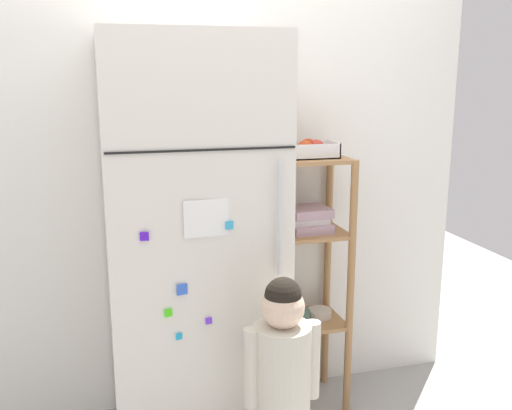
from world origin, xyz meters
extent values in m
cube|color=silver|center=(0.00, 0.36, 1.16)|extent=(2.58, 0.03, 2.31)
cube|color=silver|center=(-0.17, 0.02, 0.91)|extent=(0.72, 0.62, 1.81)
cube|color=black|center=(-0.17, -0.29, 1.38)|extent=(0.70, 0.01, 0.01)
cylinder|color=silver|center=(0.11, -0.31, 1.10)|extent=(0.02, 0.02, 0.45)
cube|color=white|center=(-0.17, -0.29, 1.12)|extent=(0.17, 0.01, 0.14)
cube|color=#5117CE|center=(-0.40, -0.30, 1.07)|extent=(0.03, 0.01, 0.03)
cube|color=blue|center=(0.00, -0.30, 0.60)|extent=(0.04, 0.02, 0.04)
cube|color=#1DA7E2|center=(-0.28, -0.30, 0.66)|extent=(0.03, 0.02, 0.02)
cube|color=#3FE416|center=(-0.32, -0.30, 0.76)|extent=(0.03, 0.02, 0.03)
cube|color=#35A7D7|center=(-0.08, -0.30, 1.09)|extent=(0.03, 0.01, 0.03)
cube|color=#7237EF|center=(-0.17, -0.30, 0.71)|extent=(0.03, 0.01, 0.02)
cube|color=blue|center=(-0.27, -0.30, 0.85)|extent=(0.04, 0.02, 0.04)
cylinder|color=beige|center=(0.08, -0.48, 0.56)|extent=(0.22, 0.22, 0.36)
sphere|color=beige|center=(0.08, -0.42, 0.73)|extent=(0.10, 0.10, 0.10)
sphere|color=beige|center=(0.08, -0.48, 0.81)|extent=(0.16, 0.16, 0.16)
sphere|color=black|center=(0.08, -0.48, 0.86)|extent=(0.14, 0.14, 0.14)
cylinder|color=beige|center=(-0.04, -0.48, 0.59)|extent=(0.06, 0.06, 0.31)
cylinder|color=beige|center=(0.19, -0.48, 0.59)|extent=(0.06, 0.06, 0.31)
cylinder|color=#9E7247|center=(0.26, 0.02, 0.63)|extent=(0.04, 0.04, 1.26)
cylinder|color=#9E7247|center=(0.58, 0.02, 0.63)|extent=(0.04, 0.04, 1.26)
cylinder|color=#9E7247|center=(0.26, 0.31, 0.63)|extent=(0.04, 0.04, 1.26)
cylinder|color=#9E7247|center=(0.58, 0.31, 0.63)|extent=(0.04, 0.04, 1.26)
cube|color=#9E7247|center=(0.42, 0.17, 1.26)|extent=(0.33, 0.31, 0.02)
cube|color=#9E7247|center=(0.42, 0.17, 0.90)|extent=(0.33, 0.31, 0.02)
cube|color=#9E7247|center=(0.42, 0.17, 0.44)|extent=(0.33, 0.31, 0.02)
cube|color=#B293A3|center=(0.41, 0.15, 0.93)|extent=(0.20, 0.18, 0.04)
cube|color=white|center=(0.40, 0.18, 0.96)|extent=(0.20, 0.18, 0.03)
cube|color=#B293A3|center=(0.41, 0.17, 1.00)|extent=(0.20, 0.19, 0.04)
cylinder|color=#4C7266|center=(0.36, 0.17, 0.47)|extent=(0.14, 0.14, 0.05)
cylinder|color=beige|center=(0.48, 0.17, 0.47)|extent=(0.12, 0.12, 0.04)
cube|color=white|center=(0.41, 0.16, 1.27)|extent=(0.23, 0.16, 0.01)
cube|color=white|center=(0.41, 0.08, 1.30)|extent=(0.23, 0.01, 0.07)
cube|color=white|center=(0.41, 0.23, 1.30)|extent=(0.23, 0.01, 0.07)
cube|color=white|center=(0.30, 0.16, 1.30)|extent=(0.01, 0.16, 0.07)
cube|color=white|center=(0.53, 0.16, 1.30)|extent=(0.01, 0.16, 0.07)
sphere|color=#A1230A|center=(0.41, 0.18, 1.31)|extent=(0.08, 0.08, 0.08)
sphere|color=#BB3227|center=(0.44, 0.16, 1.31)|extent=(0.08, 0.08, 0.08)
sphere|color=#BD3D16|center=(0.38, 0.14, 1.31)|extent=(0.08, 0.08, 0.08)
camera|label=1|loc=(-0.55, -2.38, 1.65)|focal=40.77mm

